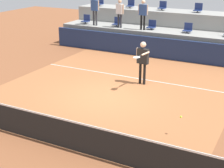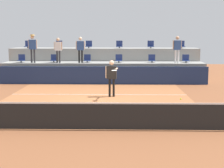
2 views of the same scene
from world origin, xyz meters
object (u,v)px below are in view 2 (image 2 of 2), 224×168
(stadium_chair_upper_far_left, at_px, (28,45))
(stadium_chair_upper_left, at_px, (59,45))
(stadium_chair_lower_left, at_px, (54,59))
(spectator_leaning_on_rail, at_px, (177,47))
(stadium_chair_lower_mid_left, at_px, (87,59))
(stadium_chair_upper_far_right, at_px, (181,45))
(spectator_with_hat, at_px, (33,45))
(spectator_in_white, at_px, (80,47))
(tennis_player, at_px, (112,74))
(stadium_chair_lower_far_left, at_px, (21,59))
(stadium_chair_lower_mid_right, at_px, (119,59))
(spectator_in_grey, at_px, (58,48))
(stadium_chair_lower_far_right, at_px, (186,59))
(stadium_chair_upper_mid_left, at_px, (89,45))
(stadium_chair_upper_right, at_px, (151,45))
(stadium_chair_lower_right, at_px, (152,59))
(tennis_ball, at_px, (181,99))
(stadium_chair_upper_mid_right, at_px, (119,45))

(stadium_chair_upper_far_left, distance_m, stadium_chair_upper_left, 2.19)
(stadium_chair_lower_left, relative_size, spectator_leaning_on_rail, 0.30)
(stadium_chair_lower_mid_left, bearing_deg, stadium_chair_lower_left, 180.00)
(stadium_chair_upper_far_left, relative_size, stadium_chair_upper_far_right, 1.00)
(stadium_chair_upper_left, bearing_deg, stadium_chair_lower_left, -90.88)
(spectator_with_hat, distance_m, spectator_in_white, 3.06)
(stadium_chair_upper_far_left, height_order, tennis_player, stadium_chair_upper_far_left)
(stadium_chair_lower_far_left, distance_m, spectator_in_white, 4.02)
(stadium_chair_lower_mid_right, relative_size, tennis_player, 0.29)
(spectator_with_hat, relative_size, spectator_in_white, 1.10)
(spectator_in_grey, bearing_deg, stadium_chair_lower_far_right, 2.68)
(stadium_chair_lower_left, bearing_deg, stadium_chair_upper_far_right, 11.83)
(stadium_chair_lower_mid_right, bearing_deg, stadium_chair_upper_mid_left, 139.52)
(stadium_chair_lower_mid_right, xyz_separation_m, stadium_chair_upper_right, (2.22, 1.80, 0.85))
(stadium_chair_lower_right, bearing_deg, stadium_chair_upper_left, 164.16)
(spectator_in_grey, bearing_deg, tennis_ball, -54.09)
(stadium_chair_lower_left, relative_size, spectator_in_white, 0.32)
(stadium_chair_lower_far_left, xyz_separation_m, tennis_ball, (8.78, -9.05, -0.84))
(stadium_chair_upper_mid_left, xyz_separation_m, spectator_in_white, (-0.34, -2.18, -0.07))
(stadium_chair_upper_far_right, height_order, tennis_ball, stadium_chair_upper_far_right)
(stadium_chair_upper_mid_right, relative_size, tennis_ball, 7.65)
(stadium_chair_lower_right, distance_m, stadium_chair_lower_far_right, 2.20)
(spectator_in_grey, xyz_separation_m, spectator_in_white, (1.43, 0.00, 0.04))
(stadium_chair_upper_far_left, bearing_deg, stadium_chair_lower_mid_right, -15.72)
(stadium_chair_upper_mid_right, relative_size, stadium_chair_upper_far_right, 1.00)
(stadium_chair_lower_mid_right, height_order, spectator_in_grey, spectator_in_grey)
(stadium_chair_upper_right, relative_size, spectator_in_grey, 0.33)
(stadium_chair_lower_mid_left, xyz_separation_m, stadium_chair_lower_right, (4.20, 0.00, 0.00))
(stadium_chair_upper_right, xyz_separation_m, tennis_player, (-2.57, -7.20, -1.19))
(stadium_chair_upper_far_right, relative_size, tennis_ball, 7.65)
(stadium_chair_upper_far_left, height_order, tennis_ball, stadium_chair_upper_far_left)
(stadium_chair_lower_far_right, height_order, stadium_chair_upper_far_right, stadium_chair_upper_far_right)
(stadium_chair_lower_far_left, bearing_deg, stadium_chair_lower_mid_right, 0.00)
(stadium_chair_lower_far_left, xyz_separation_m, stadium_chair_lower_mid_left, (4.32, 0.00, 0.00))
(stadium_chair_upper_mid_left, bearing_deg, spectator_with_hat, -147.29)
(spectator_with_hat, bearing_deg, stadium_chair_upper_mid_right, 21.52)
(stadium_chair_lower_mid_left, xyz_separation_m, tennis_ball, (4.46, -9.05, -0.84))
(stadium_chair_lower_far_left, relative_size, stadium_chair_upper_mid_left, 1.00)
(stadium_chair_upper_left, distance_m, spectator_with_hat, 2.54)
(stadium_chair_lower_far_right, xyz_separation_m, spectator_leaning_on_rail, (-0.65, -0.38, 0.82))
(tennis_ball, bearing_deg, tennis_player, 126.99)
(stadium_chair_upper_mid_right, distance_m, spectator_with_hat, 5.95)
(stadium_chair_lower_far_right, relative_size, tennis_ball, 7.65)
(spectator_with_hat, distance_m, tennis_ball, 11.87)
(stadium_chair_upper_right, bearing_deg, stadium_chair_lower_far_left, -168.17)
(stadium_chair_lower_left, bearing_deg, stadium_chair_lower_far_right, 0.00)
(stadium_chair_upper_far_left, xyz_separation_m, tennis_ball, (8.80, -10.85, -1.69))
(stadium_chair_lower_far_left, xyz_separation_m, stadium_chair_upper_mid_left, (4.27, 1.80, 0.85))
(stadium_chair_lower_far_right, distance_m, tennis_player, 7.16)
(stadium_chair_lower_mid_left, height_order, stadium_chair_lower_mid_right, same)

